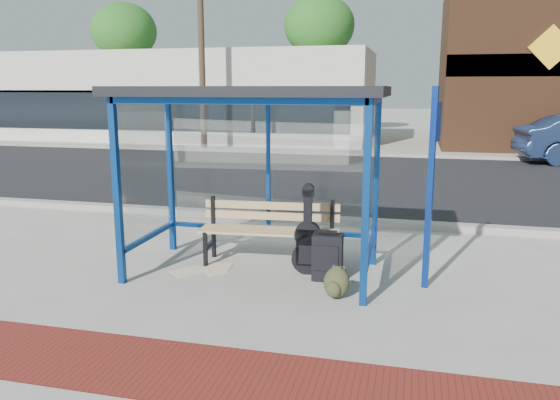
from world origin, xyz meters
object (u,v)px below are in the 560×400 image
(guitar_bag, at_px, (308,243))
(backpack, at_px, (336,283))
(suitcase, at_px, (327,257))
(bench, at_px, (270,227))

(guitar_bag, xyz_separation_m, backpack, (0.49, -0.76, -0.24))
(guitar_bag, height_order, backpack, guitar_bag)
(suitcase, bearing_deg, bench, 149.09)
(bench, height_order, backpack, bench)
(guitar_bag, bearing_deg, bench, 146.29)
(backpack, bearing_deg, suitcase, 119.49)
(bench, relative_size, suitcase, 2.97)
(bench, distance_m, suitcase, 1.04)
(guitar_bag, bearing_deg, backpack, -63.02)
(suitcase, bearing_deg, backpack, -72.57)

